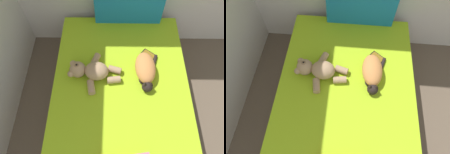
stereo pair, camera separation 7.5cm
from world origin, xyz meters
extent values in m
cube|color=#9E7A56|center=(1.15, 2.81, 0.14)|extent=(1.33, 2.09, 0.27)
cube|color=white|center=(1.15, 2.81, 0.36)|extent=(1.29, 2.03, 0.18)
cube|color=#9EC61E|center=(1.15, 2.87, 0.47)|extent=(1.28, 1.88, 0.02)
cube|color=#1972AD|center=(1.24, 3.78, 0.68)|extent=(0.73, 0.11, 0.41)
ellipsoid|color=#D18447|center=(1.38, 3.08, 0.55)|extent=(0.20, 0.35, 0.15)
sphere|color=black|center=(1.39, 2.89, 0.53)|extent=(0.10, 0.10, 0.10)
cone|color=black|center=(1.42, 2.90, 0.58)|extent=(0.04, 0.04, 0.04)
cone|color=black|center=(1.36, 2.89, 0.58)|extent=(0.04, 0.04, 0.04)
cylinder|color=black|center=(1.49, 3.19, 0.49)|extent=(0.08, 0.16, 0.03)
ellipsoid|color=black|center=(1.35, 2.99, 0.50)|extent=(0.06, 0.10, 0.04)
ellipsoid|color=tan|center=(0.92, 3.04, 0.55)|extent=(0.24, 0.20, 0.15)
sphere|color=tan|center=(0.75, 3.06, 0.55)|extent=(0.15, 0.15, 0.15)
sphere|color=#8E6B49|center=(0.75, 3.06, 0.60)|extent=(0.06, 0.06, 0.06)
sphere|color=black|center=(0.75, 3.06, 0.63)|extent=(0.02, 0.02, 0.02)
sphere|color=tan|center=(0.69, 3.00, 0.56)|extent=(0.06, 0.06, 0.06)
sphere|color=tan|center=(0.70, 3.12, 0.56)|extent=(0.06, 0.06, 0.06)
cylinder|color=tan|center=(0.88, 2.89, 0.51)|extent=(0.09, 0.14, 0.07)
cylinder|color=tan|center=(1.09, 2.97, 0.51)|extent=(0.13, 0.08, 0.07)
cylinder|color=tan|center=(0.90, 3.20, 0.51)|extent=(0.11, 0.15, 0.07)
cylinder|color=tan|center=(1.09, 3.08, 0.51)|extent=(0.14, 0.10, 0.07)
cube|color=black|center=(1.44, 3.29, 0.48)|extent=(0.16, 0.15, 0.01)
cube|color=olive|center=(1.44, 3.29, 0.49)|extent=(0.14, 0.13, 0.00)
camera|label=1|loc=(1.08, 2.07, 2.16)|focal=32.29mm
camera|label=2|loc=(1.15, 2.07, 2.16)|focal=32.29mm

